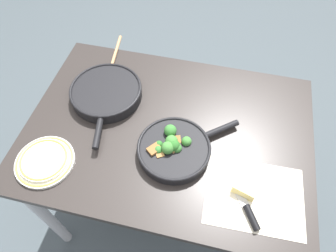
{
  "coord_description": "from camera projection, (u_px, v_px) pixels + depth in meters",
  "views": [
    {
      "loc": [
        -0.16,
        0.66,
        1.76
      ],
      "look_at": [
        0.0,
        0.0,
        0.79
      ],
      "focal_mm": 32.0,
      "sensor_mm": 36.0,
      "label": 1
    }
  ],
  "objects": [
    {
      "name": "dinner_plate_stack",
      "position": [
        44.0,
        161.0,
        1.09
      ],
      "size": [
        0.22,
        0.22,
        0.03
      ],
      "color": "silver",
      "rests_on": "dining_table_red"
    },
    {
      "name": "dining_table_red",
      "position": [
        168.0,
        142.0,
        1.27
      ],
      "size": [
        1.13,
        0.81,
        0.77
      ],
      "color": "#2D2826",
      "rests_on": "ground_plane"
    },
    {
      "name": "skillet_broccoli",
      "position": [
        174.0,
        148.0,
        1.11
      ],
      "size": [
        0.36,
        0.32,
        0.08
      ],
      "rotation": [
        0.0,
        0.0,
        3.82
      ],
      "color": "black",
      "rests_on": "dining_table_red"
    },
    {
      "name": "grater_knife",
      "position": [
        245.0,
        204.0,
        1.0
      ],
      "size": [
        0.15,
        0.24,
        0.02
      ],
      "rotation": [
        0.0,
        0.0,
        5.24
      ],
      "color": "silver",
      "rests_on": "dining_table_red"
    },
    {
      "name": "ground_plane",
      "position": [
        168.0,
        200.0,
        1.82
      ],
      "size": [
        14.0,
        14.0,
        0.0
      ],
      "primitive_type": "plane",
      "color": "#424C51"
    },
    {
      "name": "parchment_sheet",
      "position": [
        254.0,
        195.0,
        1.03
      ],
      "size": [
        0.34,
        0.27,
        0.0
      ],
      "color": "silver",
      "rests_on": "dining_table_red"
    },
    {
      "name": "skillet_eggs",
      "position": [
        106.0,
        93.0,
        1.27
      ],
      "size": [
        0.3,
        0.43,
        0.05
      ],
      "rotation": [
        0.0,
        0.0,
        1.78
      ],
      "color": "black",
      "rests_on": "dining_table_red"
    },
    {
      "name": "wooden_spoon",
      "position": [
        111.0,
        69.0,
        1.37
      ],
      "size": [
        0.07,
        0.37,
        0.02
      ],
      "rotation": [
        0.0,
        0.0,
        1.7
      ],
      "color": "tan",
      "rests_on": "dining_table_red"
    },
    {
      "name": "cheese_block",
      "position": [
        246.0,
        186.0,
        1.03
      ],
      "size": [
        0.1,
        0.09,
        0.04
      ],
      "color": "#EFD67A",
      "rests_on": "dining_table_red"
    }
  ]
}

